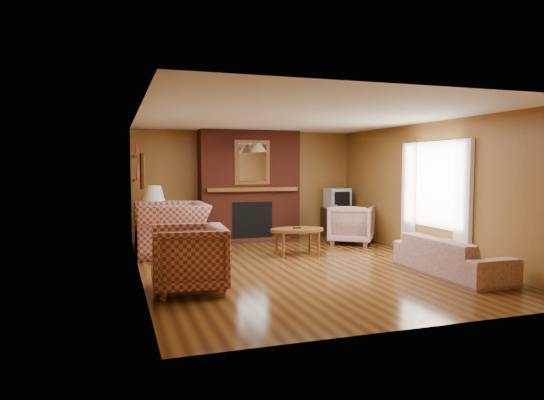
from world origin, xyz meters
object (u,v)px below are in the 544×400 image
object	(u,v)px
floral_armchair	(351,224)
tv_stand	(337,222)
fireplace	(249,186)
coffee_table	(297,231)
side_table	(154,235)
crt_tv	(337,198)
table_lamp	(154,202)
floral_sofa	(451,256)
plaid_armchair	(189,258)
plaid_loveseat	(171,228)

from	to	relation	value
floral_armchair	tv_stand	xyz separation A→B (m)	(0.19, 1.06, -0.07)
fireplace	coffee_table	world-z (taller)	fireplace
fireplace	side_table	bearing A→B (deg)	-165.71
fireplace	crt_tv	world-z (taller)	fireplace
floral_armchair	table_lamp	size ratio (longest dim) A/B	1.25
side_table	table_lamp	size ratio (longest dim) A/B	0.75
floral_sofa	coffee_table	size ratio (longest dim) A/B	1.94
floral_armchair	table_lamp	distance (m)	4.06
floral_armchair	coffee_table	world-z (taller)	floral_armchair
table_lamp	crt_tv	world-z (taller)	table_lamp
side_table	tv_stand	size ratio (longest dim) A/B	0.80
floral_armchair	side_table	world-z (taller)	floral_armchair
coffee_table	table_lamp	bearing A→B (deg)	146.50
floral_armchair	table_lamp	xyz separation A→B (m)	(-3.96, 0.71, 0.52)
plaid_armchair	crt_tv	bearing A→B (deg)	138.35
floral_armchair	coffee_table	bearing A→B (deg)	65.52
side_table	coffee_table	bearing A→B (deg)	-33.50
fireplace	table_lamp	size ratio (longest dim) A/B	3.39
floral_armchair	plaid_armchair	bearing A→B (deg)	72.57
tv_stand	coffee_table	bearing A→B (deg)	-132.14
table_lamp	tv_stand	bearing A→B (deg)	4.82
floral_sofa	side_table	bearing A→B (deg)	46.36
floral_sofa	floral_armchair	size ratio (longest dim) A/B	2.19
fireplace	coffee_table	size ratio (longest dim) A/B	2.41
plaid_loveseat	plaid_armchair	xyz separation A→B (m)	(-0.10, -2.79, -0.04)
fireplace	crt_tv	bearing A→B (deg)	-5.30
plaid_loveseat	crt_tv	bearing A→B (deg)	106.22
crt_tv	coffee_table	bearing A→B (deg)	-131.99
plaid_loveseat	coffee_table	size ratio (longest dim) A/B	1.46
floral_sofa	tv_stand	size ratio (longest dim) A/B	2.95
coffee_table	plaid_armchair	bearing A→B (deg)	-139.27
plaid_loveseat	floral_sofa	xyz separation A→B (m)	(3.75, -3.08, -0.19)
plaid_armchair	floral_armchair	distance (m)	4.75
side_table	crt_tv	distance (m)	4.21
plaid_loveseat	tv_stand	xyz separation A→B (m)	(3.90, 1.09, -0.14)
plaid_loveseat	floral_sofa	distance (m)	4.85
coffee_table	table_lamp	xyz separation A→B (m)	(-2.41, 1.59, 0.49)
tv_stand	plaid_loveseat	bearing A→B (deg)	-164.60
coffee_table	side_table	world-z (taller)	side_table
floral_armchair	crt_tv	xyz separation A→B (m)	(0.19, 1.06, 0.48)
coffee_table	table_lamp	distance (m)	2.93
floral_sofa	side_table	distance (m)	5.53
floral_sofa	crt_tv	size ratio (longest dim) A/B	3.91
floral_armchair	tv_stand	size ratio (longest dim) A/B	1.35
fireplace	floral_sofa	bearing A→B (deg)	-66.42
plaid_loveseat	tv_stand	world-z (taller)	plaid_loveseat
fireplace	plaid_loveseat	world-z (taller)	fireplace
plaid_armchair	crt_tv	world-z (taller)	crt_tv
floral_armchair	crt_tv	distance (m)	1.18
floral_sofa	fireplace	bearing A→B (deg)	23.61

